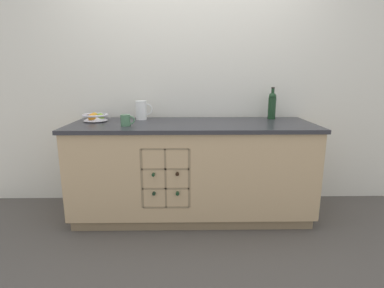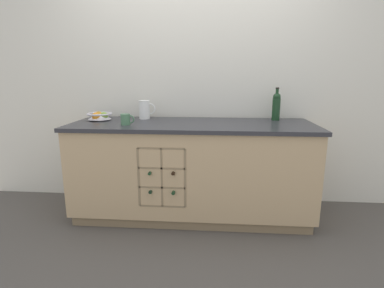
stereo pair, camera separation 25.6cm
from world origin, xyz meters
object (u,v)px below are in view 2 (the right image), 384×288
at_px(white_pitcher, 145,109).
at_px(ceramic_mug, 126,119).
at_px(fruit_bowl, 100,116).
at_px(standing_wine_bottle, 276,106).

height_order(white_pitcher, ceramic_mug, white_pitcher).
relative_size(fruit_bowl, ceramic_mug, 1.95).
xyz_separation_m(fruit_bowl, white_pitcher, (0.42, 0.13, 0.05)).
relative_size(fruit_bowl, standing_wine_bottle, 0.76).
bearing_deg(white_pitcher, ceramic_mug, -101.91).
distance_m(fruit_bowl, white_pitcher, 0.44).
relative_size(white_pitcher, ceramic_mug, 1.50).
relative_size(fruit_bowl, white_pitcher, 1.29).
bearing_deg(fruit_bowl, standing_wine_bottle, 4.77).
distance_m(fruit_bowl, standing_wine_bottle, 1.71).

